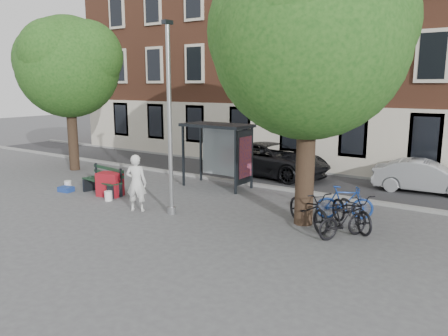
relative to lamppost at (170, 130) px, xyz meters
name	(u,v)px	position (x,y,z in m)	size (l,w,h in m)	color
ground	(172,214)	(0.00, 0.00, -2.78)	(90.00, 90.00, 0.00)	#4C4C4F
road	(273,177)	(0.00, 7.00, -2.78)	(40.00, 4.00, 0.01)	#28282B
curb_near	(250,184)	(0.00, 5.00, -2.72)	(40.00, 0.25, 0.12)	gray
curb_far	(292,169)	(0.00, 9.00, -2.72)	(40.00, 0.25, 0.12)	gray
building_row	(328,31)	(0.00, 13.00, 4.22)	(30.00, 8.00, 14.00)	brown
lamppost	(170,130)	(0.00, 0.00, 0.00)	(0.28, 0.35, 6.11)	#9EA0A3
tree_right	(309,33)	(4.01, 1.38, 2.83)	(5.76, 5.60, 8.20)	black
tree_left	(66,62)	(-8.99, 2.88, 2.43)	(5.18, 4.86, 7.40)	black
bus_shelter	(226,141)	(-0.61, 4.11, -0.87)	(2.85, 1.45, 2.62)	#1E2328
painter	(136,183)	(-1.20, -0.38, -1.82)	(0.70, 0.46, 1.92)	silver
bench	(103,182)	(-3.94, 0.53, -2.31)	(2.06, 0.92, 1.03)	#1E2328
bike_a	(308,208)	(4.24, 1.30, -2.21)	(0.76, 2.19, 1.15)	black
bike_b	(345,203)	(4.87, 2.66, -2.25)	(0.50, 1.79, 1.07)	navy
bike_c	(351,210)	(5.34, 1.91, -2.23)	(0.74, 2.12, 1.11)	black
bike_d	(343,220)	(5.42, 0.96, -2.28)	(0.48, 1.69, 1.01)	black
car_dark	(271,160)	(-0.22, 7.26, -2.02)	(2.53, 5.50, 1.53)	black
car_silver	(425,176)	(6.29, 7.84, -2.14)	(1.35, 3.88, 1.28)	#93969A
red_stand	(110,184)	(-3.50, 0.47, -2.33)	(0.90, 0.60, 0.90)	maroon
blue_crate	(66,189)	(-5.47, -0.08, -2.68)	(0.55, 0.40, 0.20)	navy
bucket_a	(68,185)	(-5.73, 0.20, -2.60)	(0.28, 0.28, 0.36)	silver
bucket_b	(112,183)	(-4.49, 1.42, -2.60)	(0.28, 0.28, 0.36)	white
bucket_c	(108,196)	(-3.00, -0.06, -2.60)	(0.28, 0.28, 0.36)	white
notice_sign	(303,169)	(3.68, 2.09, -1.20)	(0.35, 0.18, 2.13)	#9EA0A3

